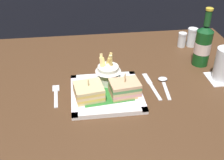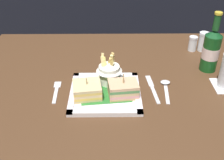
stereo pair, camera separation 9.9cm
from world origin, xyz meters
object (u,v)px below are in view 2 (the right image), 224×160
object	(u,v)px
salt_shaker	(193,44)
pepper_shaker	(203,43)
square_plate	(105,93)
spoon	(166,86)
sandwich_half_left	(87,90)
knife	(152,88)
fries_cup	(109,70)
fork	(56,91)
dining_table	(118,107)
sandwich_half_right	(123,89)
beer_bottle	(211,50)

from	to	relation	value
salt_shaker	pepper_shaker	size ratio (longest dim) A/B	0.78
square_plate	spoon	distance (m)	0.22
salt_shaker	sandwich_half_left	bearing A→B (deg)	-141.34
knife	pepper_shaker	size ratio (longest dim) A/B	2.08
square_plate	pepper_shaker	bearing A→B (deg)	38.17
fries_cup	spoon	xyz separation A→B (m)	(0.20, -0.02, -0.05)
fries_cup	fork	bearing A→B (deg)	-166.92
pepper_shaker	dining_table	bearing A→B (deg)	-144.26
sandwich_half_right	beer_bottle	world-z (taller)	beer_bottle
fries_cup	square_plate	bearing A→B (deg)	-101.56
fork	spoon	distance (m)	0.39
fork	sandwich_half_left	bearing A→B (deg)	-20.50
beer_bottle	sandwich_half_right	bearing A→B (deg)	-151.38
beer_bottle	fork	world-z (taller)	beer_bottle
salt_shaker	dining_table	bearing A→B (deg)	-140.73
spoon	pepper_shaker	xyz separation A→B (m)	(0.21, 0.29, 0.03)
salt_shaker	fries_cup	bearing A→B (deg)	-143.89
sandwich_half_right	salt_shaker	size ratio (longest dim) A/B	1.61
spoon	pepper_shaker	size ratio (longest dim) A/B	1.65
square_plate	fries_cup	bearing A→B (deg)	78.44
fries_cup	salt_shaker	bearing A→B (deg)	36.11
dining_table	spoon	distance (m)	0.20
dining_table	fries_cup	size ratio (longest dim) A/B	9.97
spoon	beer_bottle	bearing A→B (deg)	33.17
fork	knife	bearing A→B (deg)	2.70
sandwich_half_left	beer_bottle	bearing A→B (deg)	21.96
beer_bottle	knife	size ratio (longest dim) A/B	1.33
dining_table	sandwich_half_left	xyz separation A→B (m)	(-0.11, -0.08, 0.13)
dining_table	beer_bottle	size ratio (longest dim) A/B	4.87
fries_cup	knife	xyz separation A→B (m)	(0.15, -0.03, -0.06)
sandwich_half_right	salt_shaker	bearing A→B (deg)	47.75
square_plate	beer_bottle	world-z (taller)	beer_bottle
spoon	knife	bearing A→B (deg)	-171.47
sandwich_half_right	spoon	bearing A→B (deg)	22.69
fork	pepper_shaker	distance (m)	0.67
fork	salt_shaker	bearing A→B (deg)	29.34
beer_bottle	knife	bearing A→B (deg)	-151.29
sandwich_half_left	fries_cup	size ratio (longest dim) A/B	0.91
beer_bottle	fries_cup	bearing A→B (deg)	-165.39
sandwich_half_right	fork	xyz separation A→B (m)	(-0.23, 0.04, -0.03)
square_plate	sandwich_half_right	bearing A→B (deg)	-16.40
square_plate	spoon	bearing A→B (deg)	12.40
sandwich_half_right	beer_bottle	xyz separation A→B (m)	(0.34, 0.19, 0.05)
salt_shaker	pepper_shaker	bearing A→B (deg)	0.00
dining_table	sandwich_half_right	distance (m)	0.16
dining_table	fork	bearing A→B (deg)	-170.14
dining_table	knife	xyz separation A→B (m)	(0.12, -0.02, 0.10)
sandwich_half_right	fork	bearing A→B (deg)	169.78
knife	salt_shaker	distance (m)	0.36
spoon	fries_cup	bearing A→B (deg)	174.41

